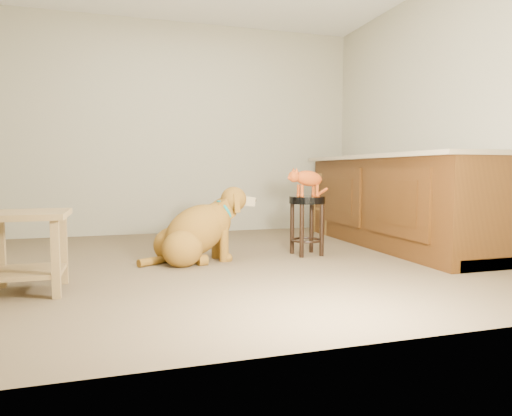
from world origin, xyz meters
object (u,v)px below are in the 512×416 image
object	(u,v)px
padded_stool	(307,213)
golden_retriever	(197,232)
wood_stool	(333,202)
tabby_kitten	(306,179)
side_table	(27,240)

from	to	relation	value
padded_stool	golden_retriever	distance (m)	1.04
wood_stool	tabby_kitten	world-z (taller)	tabby_kitten
golden_retriever	tabby_kitten	world-z (taller)	tabby_kitten
golden_retriever	tabby_kitten	size ratio (longest dim) A/B	2.33
golden_retriever	padded_stool	bearing A→B (deg)	-9.05
side_table	golden_retriever	world-z (taller)	golden_retriever
padded_stool	golden_retriever	world-z (taller)	golden_retriever
side_table	tabby_kitten	distance (m)	2.36
padded_stool	tabby_kitten	xyz separation A→B (m)	(-0.01, 0.00, 0.32)
wood_stool	side_table	size ratio (longest dim) A/B	1.43
side_table	padded_stool	bearing A→B (deg)	17.56
padded_stool	side_table	bearing A→B (deg)	-162.44
wood_stool	side_table	distance (m)	3.71
padded_stool	wood_stool	world-z (taller)	wood_stool
padded_stool	side_table	size ratio (longest dim) A/B	1.04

